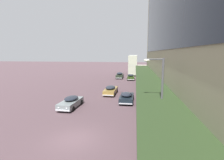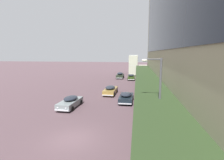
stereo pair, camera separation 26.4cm
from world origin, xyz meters
The scene contains 11 objects.
ground centered at (0.00, 0.00, 0.00)m, with size 240.00×240.00×0.00m, color #543F45.
sidewalk_kerb centered at (11.00, 0.00, 0.07)m, with size 10.00×180.00×0.15m, color #A7988B.
transit_bus_kerbside_front centered at (3.96, 44.10, 3.30)m, with size 2.94×10.83×6.13m.
sedan_oncoming_front centered at (0.51, 34.50, 0.82)m, with size 1.93×4.75×1.68m.
sedan_trailing_near centered at (3.57, 11.33, 0.71)m, with size 2.02×4.49×1.41m.
sedan_second_near centered at (3.58, 32.27, 0.74)m, with size 1.97×4.52×1.49m.
sedan_lead_near centered at (-3.29, 7.91, 0.71)m, with size 2.14×4.74×1.42m.
sedan_far_back centered at (0.68, 15.67, 0.74)m, with size 2.05×4.90×1.48m.
pedestrian_at_kerb centered at (7.88, 7.02, 1.18)m, with size 0.48×0.46×1.86m.
street_lamp centered at (6.52, 0.59, 3.86)m, with size 1.50×0.28×6.32m.
fire_hydrant centered at (6.62, 9.31, 0.49)m, with size 0.20×0.40×0.70m.
Camera 2 is at (4.94, -12.49, 6.82)m, focal length 28.00 mm.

